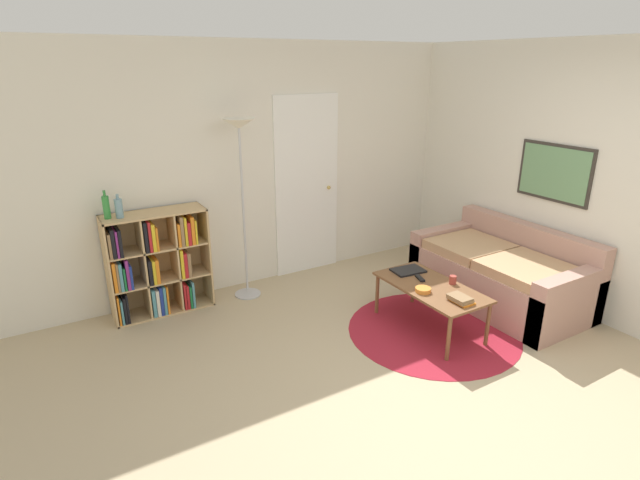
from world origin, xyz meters
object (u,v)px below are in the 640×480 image
object	(u,v)px
bowl	(423,290)
floor_lamp	(240,148)
laptop	(408,270)
bookshelf	(155,264)
couch	(503,274)
bottle_middle	(119,208)
bottle_left	(106,207)
coffee_table	(431,290)
cup	(453,280)

from	to	relation	value
bowl	floor_lamp	bearing A→B (deg)	122.69
laptop	bookshelf	bearing A→B (deg)	148.78
couch	bottle_middle	bearing A→B (deg)	155.51
bottle_left	bottle_middle	size ratio (longest dim) A/B	1.19
floor_lamp	bowl	distance (m)	2.21
bottle_middle	bookshelf	bearing A→B (deg)	4.86
bottle_middle	bowl	bearing A→B (deg)	-37.51
floor_lamp	bottle_left	world-z (taller)	floor_lamp
coffee_table	cup	size ratio (longest dim) A/B	13.36
couch	laptop	xyz separation A→B (m)	(-1.04, 0.30, 0.16)
floor_lamp	bottle_middle	xyz separation A→B (m)	(-1.17, 0.08, -0.46)
couch	coffee_table	xyz separation A→B (m)	(-1.08, -0.07, 0.11)
bookshelf	laptop	distance (m)	2.48
coffee_table	bottle_left	bearing A→B (deg)	145.90
laptop	bottle_middle	bearing A→B (deg)	152.11
couch	coffee_table	world-z (taller)	couch
coffee_table	bottle_left	size ratio (longest dim) A/B	4.04
laptop	cup	bearing A→B (deg)	-69.21
bottle_middle	coffee_table	bearing A→B (deg)	-34.71
laptop	bottle_left	xyz separation A→B (m)	(-2.49, 1.29, 0.69)
coffee_table	laptop	xyz separation A→B (m)	(0.04, 0.36, 0.05)
coffee_table	bottle_left	xyz separation A→B (m)	(-2.45, 1.66, 0.75)
couch	bottle_left	size ratio (longest dim) A/B	6.59
laptop	bottle_middle	world-z (taller)	bottle_middle
bookshelf	coffee_table	distance (m)	2.66
bowl	coffee_table	bearing A→B (deg)	21.65
floor_lamp	couch	distance (m)	2.99
bottle_left	cup	bearing A→B (deg)	-33.10
bowl	bottle_left	size ratio (longest dim) A/B	0.53
coffee_table	laptop	world-z (taller)	laptop
bookshelf	floor_lamp	size ratio (longest dim) A/B	0.55
couch	bowl	size ratio (longest dim) A/B	12.36
bookshelf	floor_lamp	xyz separation A→B (m)	(0.90, -0.11, 1.07)
bottle_left	floor_lamp	bearing A→B (deg)	-5.18
bookshelf	bottle_left	size ratio (longest dim) A/B	3.93
couch	cup	size ratio (longest dim) A/B	21.81
laptop	bottle_middle	xyz separation A→B (m)	(-2.39, 1.26, 0.68)
bowl	bottle_middle	bearing A→B (deg)	142.49
bookshelf	bowl	size ratio (longest dim) A/B	7.36
floor_lamp	cup	bearing A→B (deg)	-49.42
coffee_table	bookshelf	bearing A→B (deg)	141.63
cup	bowl	bearing A→B (deg)	178.45
bowl	couch	bearing A→B (deg)	5.89
coffee_table	bowl	distance (m)	0.17
floor_lamp	cup	xyz separation A→B (m)	(1.38, -1.61, -1.10)
couch	bottle_left	xyz separation A→B (m)	(-3.53, 1.59, 0.85)
coffee_table	laptop	distance (m)	0.37
cup	bottle_middle	distance (m)	3.13
laptop	bottle_left	distance (m)	2.89
bottle_left	bottle_middle	world-z (taller)	bottle_left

